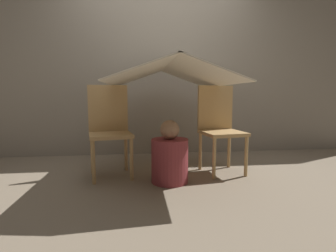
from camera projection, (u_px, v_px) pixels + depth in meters
ground_plane at (169, 178)px, 2.70m from camera, size 8.80×8.80×0.00m
wall_back at (159, 67)px, 3.72m from camera, size 7.00×0.05×2.50m
chair_left at (110, 127)px, 2.76m from camera, size 0.49×0.49×0.96m
chair_right at (219, 125)px, 2.90m from camera, size 0.48×0.48×0.96m
sheet_canopy at (168, 74)px, 2.69m from camera, size 1.20×1.54×0.22m
person_front at (170, 157)px, 2.55m from camera, size 0.36×0.36×0.61m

